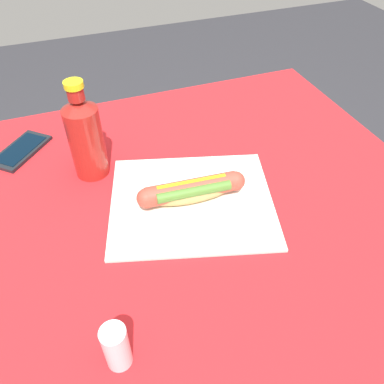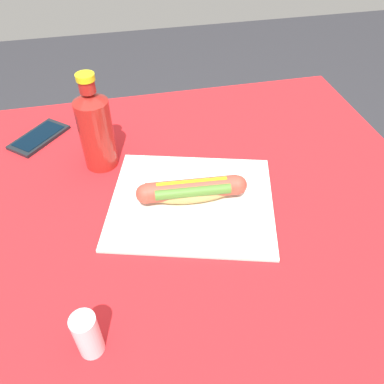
# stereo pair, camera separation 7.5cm
# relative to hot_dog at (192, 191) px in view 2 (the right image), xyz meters

# --- Properties ---
(ground_plane) EXTENTS (6.00, 6.00, 0.00)m
(ground_plane) POSITION_rel_hot_dog_xyz_m (-0.01, -0.00, -0.81)
(ground_plane) COLOR #2D2D33
(ground_plane) RESTS_ON ground
(dining_table) EXTENTS (0.99, 0.90, 0.77)m
(dining_table) POSITION_rel_hot_dog_xyz_m (-0.01, -0.00, -0.19)
(dining_table) COLOR brown
(dining_table) RESTS_ON ground
(paper_wrapper) EXTENTS (0.39, 0.35, 0.01)m
(paper_wrapper) POSITION_rel_hot_dog_xyz_m (-0.00, -0.00, -0.03)
(paper_wrapper) COLOR silver
(paper_wrapper) RESTS_ON dining_table
(hot_dog) EXTENTS (0.22, 0.06, 0.05)m
(hot_dog) POSITION_rel_hot_dog_xyz_m (0.00, 0.00, 0.00)
(hot_dog) COLOR tan
(hot_dog) RESTS_ON paper_wrapper
(cell_phone) EXTENTS (0.15, 0.15, 0.01)m
(cell_phone) POSITION_rel_hot_dog_xyz_m (0.31, -0.30, -0.03)
(cell_phone) COLOR black
(cell_phone) RESTS_ON dining_table
(soda_bottle) EXTENTS (0.07, 0.07, 0.21)m
(soda_bottle) POSITION_rel_hot_dog_xyz_m (0.17, -0.17, 0.06)
(soda_bottle) COLOR maroon
(soda_bottle) RESTS_ON dining_table
(salt_shaker) EXTENTS (0.04, 0.04, 0.08)m
(salt_shaker) POSITION_rel_hot_dog_xyz_m (0.20, 0.26, 0.01)
(salt_shaker) COLOR silver
(salt_shaker) RESTS_ON dining_table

